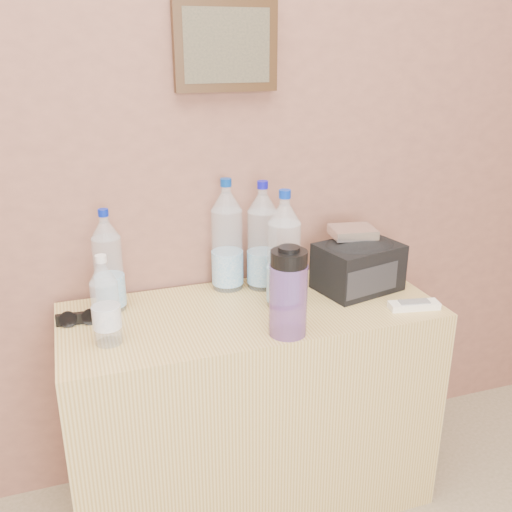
{
  "coord_description": "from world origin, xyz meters",
  "views": [
    {
      "loc": [
        -0.16,
        0.33,
        1.41
      ],
      "look_at": [
        0.31,
        1.71,
        0.86
      ],
      "focal_mm": 40.0,
      "sensor_mm": 36.0,
      "label": 1
    }
  ],
  "objects_px": {
    "pet_small": "(106,305)",
    "sunglasses": "(79,318)",
    "pet_large_b": "(227,241)",
    "pet_large_d": "(284,256)",
    "dresser": "(252,407)",
    "foil_packet": "(353,232)",
    "pet_large_a": "(108,266)",
    "nalgene_bottle": "(288,292)",
    "toiletry_bag": "(358,264)",
    "ac_remote": "(414,305)",
    "pet_large_c": "(262,241)"
  },
  "relations": [
    {
      "from": "pet_small",
      "to": "sunglasses",
      "type": "xyz_separation_m",
      "value": [
        -0.07,
        0.14,
        -0.09
      ]
    },
    {
      "from": "pet_large_b",
      "to": "sunglasses",
      "type": "xyz_separation_m",
      "value": [
        -0.46,
        -0.11,
        -0.14
      ]
    },
    {
      "from": "pet_large_b",
      "to": "pet_small",
      "type": "bearing_deg",
      "value": -147.89
    },
    {
      "from": "pet_large_d",
      "to": "dresser",
      "type": "bearing_deg",
      "value": -179.76
    },
    {
      "from": "pet_small",
      "to": "foil_packet",
      "type": "height_order",
      "value": "pet_small"
    },
    {
      "from": "pet_large_a",
      "to": "nalgene_bottle",
      "type": "relative_size",
      "value": 1.23
    },
    {
      "from": "pet_large_b",
      "to": "toiletry_bag",
      "type": "relative_size",
      "value": 1.43
    },
    {
      "from": "pet_large_d",
      "to": "ac_remote",
      "type": "relative_size",
      "value": 2.36
    },
    {
      "from": "ac_remote",
      "to": "toiletry_bag",
      "type": "height_order",
      "value": "toiletry_bag"
    },
    {
      "from": "sunglasses",
      "to": "pet_large_d",
      "type": "bearing_deg",
      "value": -2.88
    },
    {
      "from": "pet_large_d",
      "to": "nalgene_bottle",
      "type": "height_order",
      "value": "pet_large_d"
    },
    {
      "from": "nalgene_bottle",
      "to": "toiletry_bag",
      "type": "height_order",
      "value": "nalgene_bottle"
    },
    {
      "from": "sunglasses",
      "to": "toiletry_bag",
      "type": "distance_m",
      "value": 0.84
    },
    {
      "from": "toiletry_bag",
      "to": "ac_remote",
      "type": "bearing_deg",
      "value": -76.48
    },
    {
      "from": "pet_small",
      "to": "toiletry_bag",
      "type": "xyz_separation_m",
      "value": [
        0.77,
        0.1,
        -0.02
      ]
    },
    {
      "from": "pet_small",
      "to": "pet_large_c",
      "type": "bearing_deg",
      "value": 23.68
    },
    {
      "from": "pet_small",
      "to": "foil_packet",
      "type": "distance_m",
      "value": 0.78
    },
    {
      "from": "dresser",
      "to": "pet_large_b",
      "type": "relative_size",
      "value": 3.11
    },
    {
      "from": "ac_remote",
      "to": "pet_small",
      "type": "bearing_deg",
      "value": -174.86
    },
    {
      "from": "pet_large_c",
      "to": "foil_packet",
      "type": "bearing_deg",
      "value": -17.59
    },
    {
      "from": "pet_small",
      "to": "ac_remote",
      "type": "distance_m",
      "value": 0.87
    },
    {
      "from": "pet_large_a",
      "to": "pet_large_b",
      "type": "height_order",
      "value": "pet_large_b"
    },
    {
      "from": "pet_large_b",
      "to": "toiletry_bag",
      "type": "height_order",
      "value": "pet_large_b"
    },
    {
      "from": "pet_large_b",
      "to": "sunglasses",
      "type": "height_order",
      "value": "pet_large_b"
    },
    {
      "from": "pet_large_c",
      "to": "pet_large_b",
      "type": "bearing_deg",
      "value": 165.71
    },
    {
      "from": "foil_packet",
      "to": "toiletry_bag",
      "type": "bearing_deg",
      "value": -71.63
    },
    {
      "from": "pet_large_a",
      "to": "pet_large_b",
      "type": "relative_size",
      "value": 0.86
    },
    {
      "from": "pet_large_b",
      "to": "pet_large_c",
      "type": "distance_m",
      "value": 0.11
    },
    {
      "from": "pet_large_c",
      "to": "sunglasses",
      "type": "bearing_deg",
      "value": -171.68
    },
    {
      "from": "pet_large_a",
      "to": "ac_remote",
      "type": "relative_size",
      "value": 2.04
    },
    {
      "from": "pet_large_a",
      "to": "pet_small",
      "type": "distance_m",
      "value": 0.21
    },
    {
      "from": "dresser",
      "to": "pet_small",
      "type": "height_order",
      "value": "pet_small"
    },
    {
      "from": "ac_remote",
      "to": "pet_large_a",
      "type": "bearing_deg",
      "value": 171.63
    },
    {
      "from": "dresser",
      "to": "pet_large_c",
      "type": "bearing_deg",
      "value": 59.91
    },
    {
      "from": "ac_remote",
      "to": "pet_large_b",
      "type": "bearing_deg",
      "value": 155.94
    },
    {
      "from": "pet_large_a",
      "to": "foil_packet",
      "type": "xyz_separation_m",
      "value": [
        0.73,
        -0.07,
        0.05
      ]
    },
    {
      "from": "pet_small",
      "to": "dresser",
      "type": "bearing_deg",
      "value": 9.67
    },
    {
      "from": "pet_large_b",
      "to": "foil_packet",
      "type": "height_order",
      "value": "pet_large_b"
    },
    {
      "from": "pet_small",
      "to": "ac_remote",
      "type": "height_order",
      "value": "pet_small"
    },
    {
      "from": "pet_large_a",
      "to": "ac_remote",
      "type": "xyz_separation_m",
      "value": [
        0.83,
        -0.28,
        -0.12
      ]
    },
    {
      "from": "ac_remote",
      "to": "foil_packet",
      "type": "xyz_separation_m",
      "value": [
        -0.1,
        0.21,
        0.17
      ]
    },
    {
      "from": "sunglasses",
      "to": "ac_remote",
      "type": "xyz_separation_m",
      "value": [
        0.93,
        -0.21,
        -0.01
      ]
    },
    {
      "from": "dresser",
      "to": "pet_small",
      "type": "xyz_separation_m",
      "value": [
        -0.41,
        -0.07,
        0.45
      ]
    },
    {
      "from": "dresser",
      "to": "ac_remote",
      "type": "relative_size",
      "value": 7.42
    },
    {
      "from": "pet_large_a",
      "to": "pet_large_c",
      "type": "distance_m",
      "value": 0.47
    },
    {
      "from": "dresser",
      "to": "pet_large_c",
      "type": "xyz_separation_m",
      "value": [
        0.09,
        0.15,
        0.49
      ]
    },
    {
      "from": "pet_large_d",
      "to": "nalgene_bottle",
      "type": "xyz_separation_m",
      "value": [
        -0.05,
        -0.17,
        -0.03
      ]
    },
    {
      "from": "dresser",
      "to": "sunglasses",
      "type": "xyz_separation_m",
      "value": [
        -0.48,
        0.07,
        0.36
      ]
    },
    {
      "from": "pet_large_b",
      "to": "nalgene_bottle",
      "type": "xyz_separation_m",
      "value": [
        0.07,
        -0.35,
        -0.03
      ]
    },
    {
      "from": "pet_large_c",
      "to": "toiletry_bag",
      "type": "height_order",
      "value": "pet_large_c"
    }
  ]
}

